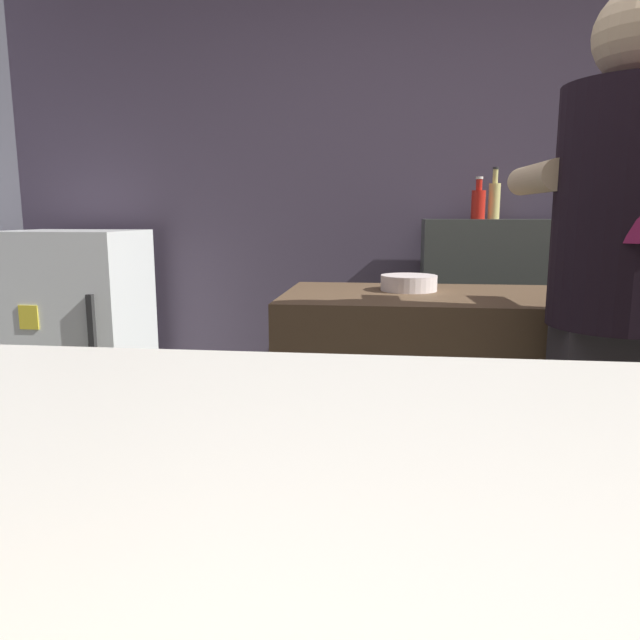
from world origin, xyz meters
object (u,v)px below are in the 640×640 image
object	(u,v)px
mini_fridge	(79,333)
bottle_olive_oil	(478,203)
bartender	(620,293)
bottle_soy	(494,199)
bottle_vinegar	(579,198)
mixing_bowl	(409,283)

from	to	relation	value
mini_fridge	bottle_olive_oil	xyz separation A→B (m)	(2.12, 0.21, 0.69)
bartender	bottle_soy	size ratio (longest dim) A/B	6.44
mini_fridge	bottle_soy	xyz separation A→B (m)	(2.20, 0.27, 0.71)
bartender	bottle_soy	bearing A→B (deg)	-2.49
bottle_soy	mini_fridge	bearing A→B (deg)	-173.04
bottle_soy	bottle_vinegar	xyz separation A→B (m)	(0.38, -0.13, 0.00)
bottle_soy	bottle_vinegar	size ratio (longest dim) A/B	0.99
mixing_bowl	bottle_olive_oil	distance (m)	1.20
bartender	mixing_bowl	distance (m)	0.74
bottle_soy	bottle_vinegar	bearing A→B (deg)	-19.01
mini_fridge	bottle_soy	bearing A→B (deg)	6.96
mini_fridge	bottle_vinegar	size ratio (longest dim) A/B	4.11
bottle_soy	bottle_olive_oil	size ratio (longest dim) A/B	1.24
mini_fridge	mixing_bowl	world-z (taller)	mini_fridge
mixing_bowl	bottle_soy	size ratio (longest dim) A/B	0.74
mixing_bowl	bottle_soy	xyz separation A→B (m)	(0.46, 1.15, 0.32)
mini_fridge	bottle_vinegar	xyz separation A→B (m)	(2.59, 0.14, 0.71)
mini_fridge	bartender	world-z (taller)	bartender
mini_fridge	bottle_vinegar	bearing A→B (deg)	3.03
bottle_soy	mixing_bowl	bearing A→B (deg)	-111.94
bartender	mixing_bowl	world-z (taller)	bartender
mini_fridge	mixing_bowl	size ratio (longest dim) A/B	5.62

